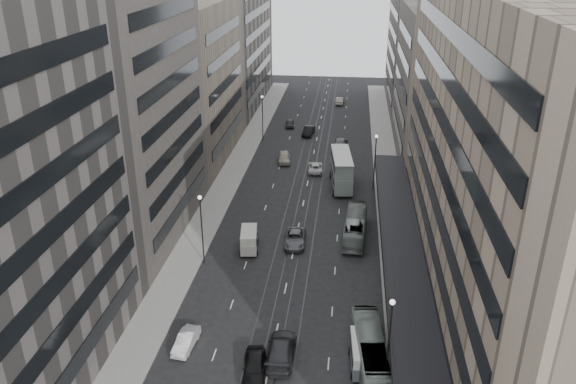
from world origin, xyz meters
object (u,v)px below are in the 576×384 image
at_px(bus_far, 355,226).
at_px(panel_van, 249,240).
at_px(sedan_2, 295,238).
at_px(vw_microbus, 363,353).
at_px(sedan_0, 254,366).
at_px(double_decker, 341,170).
at_px(sedan_1, 186,341).
at_px(bus_near, 371,351).

xyz_separation_m(bus_far, panel_van, (-12.27, -4.73, -0.01)).
relative_size(panel_van, sedan_2, 0.81).
distance_m(bus_far, vw_microbus, 23.11).
bearing_deg(sedan_0, vw_microbus, 6.04).
bearing_deg(panel_van, sedan_2, 14.50).
xyz_separation_m(bus_far, double_decker, (-2.12, 15.23, 1.31)).
height_order(bus_far, vw_microbus, bus_far).
xyz_separation_m(double_decker, panel_van, (-10.15, -19.96, -1.32)).
xyz_separation_m(double_decker, sedan_2, (-4.98, -17.84, -2.00)).
bearing_deg(panel_van, vw_microbus, -62.50).
distance_m(double_decker, sedan_0, 40.78).
distance_m(vw_microbus, sedan_2, 21.94).
height_order(sedan_0, sedan_2, sedan_0).
bearing_deg(sedan_1, sedan_0, -17.16).
bearing_deg(sedan_2, sedan_0, -95.28).
bearing_deg(double_decker, bus_near, -90.83).
xyz_separation_m(bus_near, vw_microbus, (-0.66, -0.28, -0.05)).
height_order(bus_far, sedan_2, bus_far).
bearing_deg(bus_near, bus_far, -92.72).
height_order(double_decker, sedan_1, double_decker).
bearing_deg(bus_far, double_decker, -78.69).
bearing_deg(sedan_1, panel_van, 86.90).
height_order(bus_near, sedan_0, bus_near).
relative_size(bus_far, vw_microbus, 2.16).
relative_size(sedan_0, sedan_2, 0.89).
bearing_deg(bus_far, vw_microbus, 95.19).
relative_size(double_decker, panel_van, 2.21).
bearing_deg(vw_microbus, double_decker, 90.25).
xyz_separation_m(bus_near, sedan_1, (-16.20, 0.48, -0.77)).
height_order(bus_far, panel_van, bus_far).
bearing_deg(double_decker, panel_van, -123.05).
height_order(vw_microbus, sedan_1, vw_microbus).
bearing_deg(sedan_0, bus_near, 6.81).
distance_m(double_decker, vw_microbus, 38.45).
xyz_separation_m(panel_van, sedan_0, (4.08, -20.32, -0.62)).
relative_size(sedan_0, sedan_1, 1.16).
distance_m(sedan_0, sedan_1, 7.15).
relative_size(bus_near, vw_microbus, 2.17).
relative_size(panel_van, sedan_1, 1.06).
xyz_separation_m(panel_van, sedan_1, (-2.54, -17.61, -0.75)).
xyz_separation_m(vw_microbus, sedan_2, (-7.84, 20.48, -0.66)).
relative_size(double_decker, sedan_0, 2.02).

